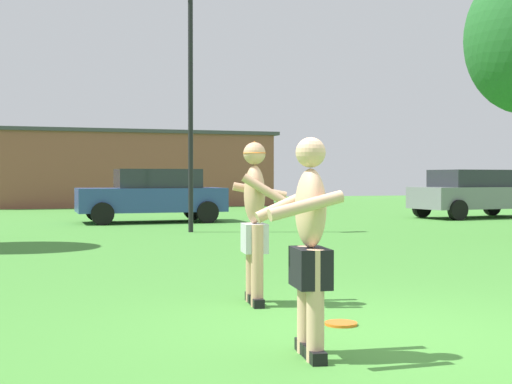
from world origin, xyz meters
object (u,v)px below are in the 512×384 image
at_px(player_in_black, 310,242).
at_px(player_with_cap, 255,215).
at_px(frisbee, 341,324).
at_px(lamp_post, 191,79).
at_px(car_gray_near_post, 475,193).
at_px(car_blue_mid_lot, 153,194).

bearing_deg(player_in_black, player_with_cap, 82.53).
distance_m(player_in_black, frisbee, 1.46).
relative_size(player_in_black, lamp_post, 0.27).
bearing_deg(frisbee, lamp_post, 84.37).
bearing_deg(lamp_post, frisbee, -95.63).
relative_size(player_with_cap, frisbee, 5.83).
xyz_separation_m(car_gray_near_post, lamp_post, (-10.24, -2.98, 2.90)).
distance_m(frisbee, car_blue_mid_lot, 14.97).
xyz_separation_m(car_blue_mid_lot, lamp_post, (0.25, -4.03, 2.90)).
bearing_deg(car_gray_near_post, car_blue_mid_lot, 174.26).
height_order(player_with_cap, lamp_post, lamp_post).
distance_m(player_in_black, car_gray_near_post, 19.08).
relative_size(car_gray_near_post, lamp_post, 0.73).
bearing_deg(frisbee, player_with_cap, 108.58).
bearing_deg(player_with_cap, player_in_black, -97.47).
bearing_deg(frisbee, car_blue_mid_lot, 86.84).
height_order(player_in_black, frisbee, player_in_black).
relative_size(player_in_black, car_gray_near_post, 0.37).
distance_m(player_in_black, car_blue_mid_lot, 15.95).
xyz_separation_m(car_gray_near_post, car_blue_mid_lot, (-10.49, 1.05, 0.00)).
xyz_separation_m(player_in_black, car_gray_near_post, (12.02, 14.82, -0.04)).
bearing_deg(car_gray_near_post, frisbee, -129.21).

